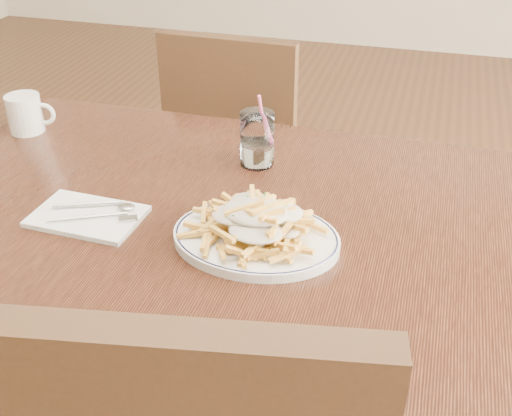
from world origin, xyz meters
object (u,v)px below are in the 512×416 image
(table, at_px, (215,242))
(fries_plate, at_px, (256,238))
(coffee_mug, at_px, (26,114))
(loaded_fries, at_px, (256,217))
(water_glass, at_px, (257,142))
(chair_far, at_px, (240,147))

(table, bearing_deg, fries_plate, -39.30)
(table, distance_m, coffee_mug, 0.57)
(table, relative_size, loaded_fries, 4.70)
(water_glass, bearing_deg, chair_far, 111.07)
(table, distance_m, water_glass, 0.23)
(chair_far, distance_m, water_glass, 0.69)
(fries_plate, relative_size, loaded_fries, 1.17)
(loaded_fries, relative_size, water_glass, 1.65)
(table, xyz_separation_m, fries_plate, (0.11, -0.09, 0.09))
(chair_far, distance_m, fries_plate, 0.94)
(loaded_fries, xyz_separation_m, water_glass, (-0.08, 0.28, -0.00))
(table, distance_m, loaded_fries, 0.19)
(water_glass, distance_m, coffee_mug, 0.55)
(chair_far, relative_size, loaded_fries, 3.38)
(water_glass, bearing_deg, coffee_mug, 178.82)
(coffee_mug, bearing_deg, table, -21.38)
(loaded_fries, distance_m, water_glass, 0.29)
(loaded_fries, bearing_deg, fries_plate, -26.57)
(table, height_order, coffee_mug, coffee_mug)
(chair_far, distance_m, coffee_mug, 0.72)
(chair_far, bearing_deg, coffee_mug, -120.65)
(table, distance_m, chair_far, 0.81)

